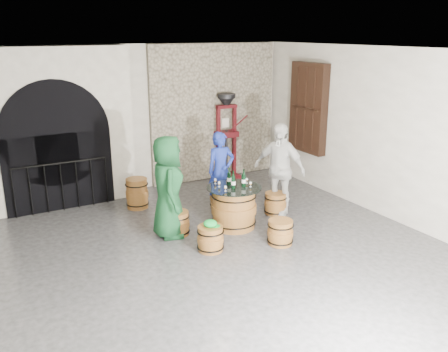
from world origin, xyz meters
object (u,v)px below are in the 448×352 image
barrel_table (234,207)px  person_white (279,169)px  person_green (168,187)px  wine_bottle_center (244,179)px  barrel_stool_near_left (210,239)px  barrel_stool_near_right (280,232)px  barrel_stool_left (177,223)px  barrel_stool_right (275,203)px  corking_press (227,130)px  person_blue (221,171)px  side_barrel (137,193)px  wine_bottle_left (233,181)px  wine_bottle_right (229,178)px  barrel_stool_far (220,197)px

barrel_table → person_white: 1.25m
barrel_table → person_green: 1.31m
barrel_table → wine_bottle_center: 0.55m
barrel_stool_near_left → barrel_stool_near_right: bearing=-16.8°
barrel_stool_left → barrel_stool_right: (2.09, -0.02, 0.00)m
corking_press → wine_bottle_center: bearing=-113.5°
person_blue → barrel_table: bearing=-100.6°
person_blue → barrel_stool_right: bearing=-41.6°
side_barrel → corking_press: 2.83m
wine_bottle_left → corking_press: 3.05m
barrel_table → barrel_stool_left: barrel_table is taller
barrel_stool_right → side_barrel: bearing=144.3°
wine_bottle_left → wine_bottle_center: 0.22m
barrel_table → person_green: person_green is taller
barrel_table → wine_bottle_right: 0.55m
wine_bottle_center → wine_bottle_right: same height
wine_bottle_center → wine_bottle_right: 0.28m
barrel_stool_left → side_barrel: (-0.18, 1.61, 0.10)m
wine_bottle_left → corking_press: corking_press is taller
corking_press → side_barrel: bearing=-162.0°
barrel_table → barrel_stool_near_right: barrel_table is taller
barrel_stool_far → wine_bottle_left: (-0.33, -1.08, 0.69)m
barrel_table → person_green: bearing=169.4°
barrel_stool_far → barrel_stool_right: size_ratio=1.00×
wine_bottle_center → wine_bottle_right: (-0.18, 0.21, 0.00)m
barrel_stool_near_right → person_green: size_ratio=0.25×
barrel_stool_near_left → wine_bottle_right: (0.82, 0.83, 0.69)m
barrel_table → barrel_stool_right: bearing=9.4°
barrel_stool_far → corking_press: corking_press is taller
barrel_stool_near_left → person_blue: person_blue is taller
barrel_stool_far → wine_bottle_center: size_ratio=1.38×
person_white → person_green: bearing=-119.1°
barrel_stool_near_right → person_blue: bearing=91.4°
person_white → wine_bottle_right: 1.12m
barrel_table → person_white: person_white is taller
side_barrel → barrel_stool_left: bearing=-83.7°
barrel_stool_near_right → side_barrel: size_ratio=0.72×
barrel_stool_far → wine_bottle_left: wine_bottle_left is taller
barrel_stool_far → wine_bottle_right: (-0.29, -0.86, 0.69)m
person_green → side_barrel: size_ratio=2.91×
barrel_stool_left → barrel_stool_near_left: bearing=-75.9°
person_green → person_blue: (1.45, 0.77, -0.11)m
wine_bottle_left → wine_bottle_right: (0.04, 0.22, 0.00)m
wine_bottle_center → person_white: bearing=14.0°
person_blue → wine_bottle_right: person_blue is taller
barrel_stool_right → person_white: (0.07, 0.01, 0.70)m
person_white → wine_bottle_center: 0.97m
barrel_stool_far → person_green: size_ratio=0.25×
person_blue → wine_bottle_left: person_blue is taller
barrel_stool_left → barrel_stool_near_left: 0.89m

